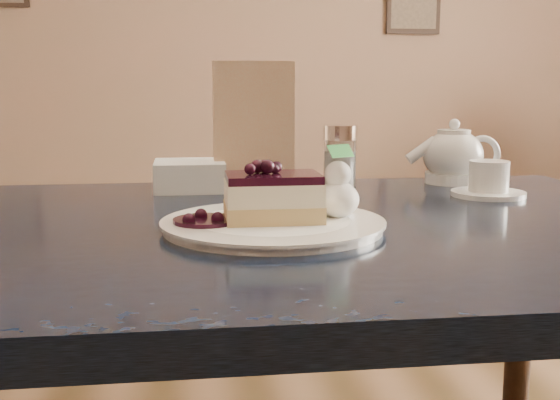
{
  "coord_description": "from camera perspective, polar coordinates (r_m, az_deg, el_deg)",
  "views": [
    {
      "loc": [
        -0.04,
        -0.79,
        0.93
      ],
      "look_at": [
        0.06,
        -0.0,
        0.8
      ],
      "focal_mm": 45.0,
      "sensor_mm": 36.0,
      "label": 1
    }
  ],
  "objects": [
    {
      "name": "dessert_plate",
      "position": [
        0.88,
        -0.57,
        -2.07
      ],
      "size": [
        0.27,
        0.27,
        0.01
      ],
      "primitive_type": "cylinder",
      "color": "white",
      "rests_on": "main_table"
    },
    {
      "name": "tea_set",
      "position": [
        1.3,
        14.37,
        3.03
      ],
      "size": [
        0.17,
        0.27,
        0.11
      ],
      "color": "white",
      "rests_on": "main_table"
    },
    {
      "name": "menu_card",
      "position": [
        1.22,
        -2.14,
        6.07
      ],
      "size": [
        0.14,
        0.03,
        0.22
      ],
      "primitive_type": "cube",
      "rotation": [
        0.0,
        0.0,
        0.01
      ],
      "color": "beige",
      "rests_on": "main_table"
    },
    {
      "name": "berry_sauce",
      "position": [
        0.87,
        -6.09,
        -1.69
      ],
      "size": [
        0.08,
        0.08,
        0.01
      ],
      "primitive_type": "cylinder",
      "color": "black",
      "rests_on": "dessert_plate"
    },
    {
      "name": "whipped_cream",
      "position": [
        0.9,
        4.71,
        0.07
      ],
      "size": [
        0.06,
        0.06,
        0.05
      ],
      "color": "white",
      "rests_on": "dessert_plate"
    },
    {
      "name": "cheesecake_slice",
      "position": [
        0.88,
        -0.58,
        0.2
      ],
      "size": [
        0.12,
        0.09,
        0.06
      ],
      "rotation": [
        0.0,
        0.0,
        0.01
      ],
      "color": "#E0C66D",
      "rests_on": "dessert_plate"
    },
    {
      "name": "main_table",
      "position": [
        0.95,
        -0.94,
        -6.45
      ],
      "size": [
        1.2,
        0.81,
        0.75
      ],
      "rotation": [
        0.0,
        0.0,
        0.01
      ],
      "color": "black",
      "rests_on": "ground"
    },
    {
      "name": "sugar_shaker",
      "position": [
        1.23,
        4.9,
        3.59
      ],
      "size": [
        0.06,
        0.06,
        0.11
      ],
      "color": "white",
      "rests_on": "main_table"
    },
    {
      "name": "napkin_stack",
      "position": [
        1.22,
        -7.35,
        1.99
      ],
      "size": [
        0.12,
        0.12,
        0.05
      ],
      "primitive_type": "cube",
      "rotation": [
        0.0,
        0.0,
        0.01
      ],
      "color": "white",
      "rests_on": "main_table"
    }
  ]
}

